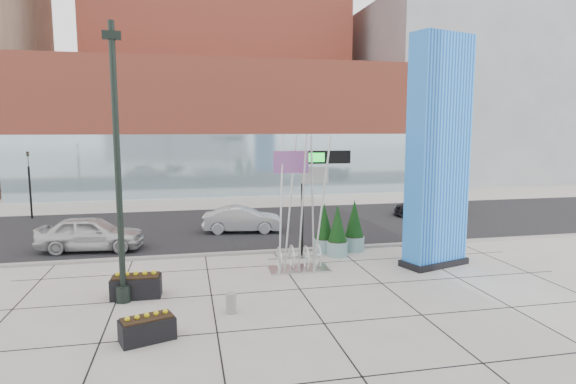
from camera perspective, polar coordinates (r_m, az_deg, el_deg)
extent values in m
plane|color=#9E9991|center=(17.56, -2.60, -10.61)|extent=(160.00, 160.00, 0.00)
cube|color=black|center=(27.16, -6.05, -4.08)|extent=(80.00, 12.00, 0.02)
cube|color=gray|center=(21.34, -4.37, -7.15)|extent=(80.00, 0.30, 0.12)
cube|color=#A54330|center=(43.63, -7.17, 7.55)|extent=(34.00, 10.00, 11.00)
cube|color=#8CA5B2|center=(38.96, -6.50, 3.14)|extent=(34.00, 0.60, 5.00)
cube|color=slate|center=(56.43, 18.97, 10.75)|extent=(20.00, 18.00, 18.00)
cube|color=#0C3FB8|center=(19.77, 17.38, 4.46)|extent=(2.70, 1.72, 9.05)
cube|color=black|center=(20.46, 16.89, -7.93)|extent=(2.95, 1.97, 0.25)
cylinder|color=black|center=(15.65, -19.54, 2.89)|extent=(0.19, 0.19, 8.64)
cylinder|color=black|center=(16.45, -18.91, -11.31)|extent=(0.48, 0.48, 0.54)
cube|color=black|center=(15.84, -20.19, 17.04)|extent=(0.56, 0.30, 0.24)
cube|color=silver|center=(18.99, 1.30, -9.10)|extent=(2.35, 1.22, 0.06)
cylinder|color=silver|center=(18.05, -0.80, -1.50)|extent=(0.08, 0.08, 5.26)
cylinder|color=silver|center=(18.49, 0.26, -1.28)|extent=(0.08, 0.08, 5.26)
cylinder|color=silver|center=(18.33, 1.72, -1.37)|extent=(0.08, 0.08, 5.26)
cylinder|color=silver|center=(18.75, 2.90, -1.17)|extent=(0.08, 0.08, 5.26)
cylinder|color=silver|center=(18.37, 4.07, -1.36)|extent=(0.08, 0.08, 5.26)
torus|color=silver|center=(18.60, -1.01, -7.94)|extent=(0.10, 0.96, 0.96)
torus|color=silver|center=(18.90, 0.45, -7.68)|extent=(0.10, 0.96, 0.96)
torus|color=silver|center=(18.82, 2.17, -7.76)|extent=(0.10, 0.96, 0.96)
torus|color=silver|center=(19.15, 3.55, -7.50)|extent=(0.10, 0.96, 0.96)
cube|color=red|center=(18.16, 0.37, 3.57)|extent=(1.37, 0.13, 0.84)
cube|color=silver|center=(18.53, 3.16, 2.00)|extent=(1.05, 0.19, 0.63)
cylinder|color=gray|center=(14.80, -6.77, -12.92)|extent=(0.32, 0.32, 0.62)
cylinder|color=black|center=(20.09, 1.69, -1.68)|extent=(0.11, 0.11, 4.50)
cube|color=black|center=(20.12, 4.39, 4.15)|extent=(2.15, 0.27, 0.54)
cube|color=#19D833|center=(19.89, 3.30, 4.12)|extent=(0.75, 0.05, 0.37)
cylinder|color=#7BA6A5|center=(21.97, 7.82, -6.07)|extent=(0.93, 0.93, 0.65)
cylinder|color=black|center=(21.89, 7.83, -5.24)|extent=(0.85, 0.85, 0.06)
cone|color=black|center=(21.72, 7.87, -3.09)|extent=(0.84, 0.84, 1.67)
cylinder|color=#7BA6A5|center=(21.55, 4.29, -6.33)|extent=(0.88, 0.88, 0.62)
cylinder|color=black|center=(21.47, 4.30, -5.53)|extent=(0.81, 0.81, 0.05)
cone|color=black|center=(21.31, 4.32, -3.45)|extent=(0.79, 0.79, 1.59)
cylinder|color=#7BA6A5|center=(21.05, 5.85, -6.67)|extent=(0.89, 0.89, 0.62)
cylinder|color=black|center=(20.98, 5.86, -5.85)|extent=(0.82, 0.82, 0.05)
cone|color=black|center=(20.80, 5.89, -3.70)|extent=(0.80, 0.80, 1.61)
cube|color=black|center=(16.74, -17.52, -10.67)|extent=(1.60, 0.84, 0.67)
cube|color=black|center=(16.64, -17.57, -9.50)|extent=(1.48, 0.72, 0.07)
cube|color=black|center=(13.47, -16.34, -15.38)|extent=(1.51, 1.09, 0.59)
cube|color=black|center=(13.36, -16.39, -14.15)|extent=(1.39, 0.97, 0.06)
imported|color=silver|center=(23.39, -22.33, -4.60)|extent=(4.73, 2.30, 1.55)
imported|color=#B5B7BE|center=(25.58, -5.44, -3.28)|extent=(4.27, 2.02, 1.35)
imported|color=black|center=(31.61, 16.27, -1.52)|extent=(4.56, 2.09, 1.29)
cylinder|color=black|center=(33.05, -28.23, -0.07)|extent=(0.12, 0.12, 3.20)
imported|color=black|center=(32.87, -28.45, 3.47)|extent=(0.15, 0.18, 0.90)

